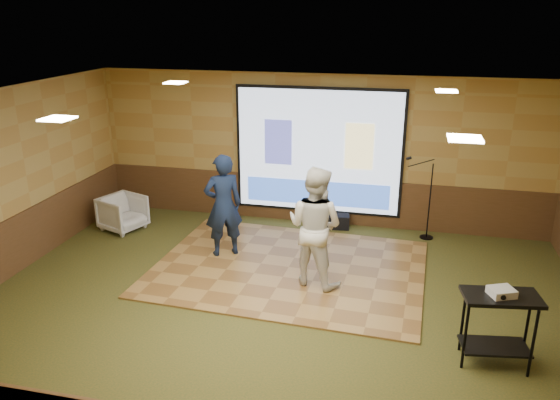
% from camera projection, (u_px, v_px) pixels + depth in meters
% --- Properties ---
extents(ground, '(9.00, 9.00, 0.00)m').
position_uv_depth(ground, '(278.00, 306.00, 8.04)').
color(ground, '#2C3919').
rests_on(ground, ground).
extents(room_shell, '(9.04, 7.04, 3.02)m').
position_uv_depth(room_shell, '(278.00, 170.00, 7.35)').
color(room_shell, '#A68945').
rests_on(room_shell, ground).
extents(wainscot_back, '(9.00, 0.04, 0.95)m').
position_uv_depth(wainscot_back, '(317.00, 200.00, 11.09)').
color(wainscot_back, '#493018').
rests_on(wainscot_back, ground).
extents(wainscot_left, '(0.04, 7.00, 0.95)m').
position_uv_depth(wainscot_left, '(10.00, 248.00, 8.85)').
color(wainscot_left, '#493018').
rests_on(wainscot_left, ground).
extents(projector_screen, '(3.32, 0.06, 2.52)m').
position_uv_depth(projector_screen, '(318.00, 153.00, 10.72)').
color(projector_screen, black).
rests_on(projector_screen, room_shell).
extents(downlight_nw, '(0.32, 0.32, 0.02)m').
position_uv_depth(downlight_nw, '(175.00, 83.00, 9.19)').
color(downlight_nw, beige).
rests_on(downlight_nw, room_shell).
extents(downlight_ne, '(0.32, 0.32, 0.02)m').
position_uv_depth(downlight_ne, '(446.00, 91.00, 8.25)').
color(downlight_ne, beige).
rests_on(downlight_ne, room_shell).
extents(downlight_sw, '(0.32, 0.32, 0.02)m').
position_uv_depth(downlight_sw, '(58.00, 119.00, 6.16)').
color(downlight_sw, beige).
rests_on(downlight_sw, room_shell).
extents(downlight_se, '(0.32, 0.32, 0.02)m').
position_uv_depth(downlight_se, '(465.00, 138.00, 5.21)').
color(downlight_se, beige).
rests_on(downlight_se, room_shell).
extents(dance_floor, '(4.59, 3.58, 0.03)m').
position_uv_depth(dance_floor, '(289.00, 268.00, 9.20)').
color(dance_floor, olive).
rests_on(dance_floor, ground).
extents(player_left, '(0.79, 0.72, 1.82)m').
position_uv_depth(player_left, '(223.00, 205.00, 9.40)').
color(player_left, '#131F3B').
rests_on(player_left, dance_floor).
extents(player_right, '(1.11, 0.99, 1.90)m').
position_uv_depth(player_right, '(315.00, 226.00, 8.38)').
color(player_right, silver).
rests_on(player_right, dance_floor).
extents(av_table, '(0.90, 0.47, 0.94)m').
position_uv_depth(av_table, '(499.00, 316.00, 6.54)').
color(av_table, black).
rests_on(av_table, ground).
extents(projector, '(0.35, 0.33, 0.09)m').
position_uv_depth(projector, '(502.00, 292.00, 6.42)').
color(projector, silver).
rests_on(projector, av_table).
extents(mic_stand, '(0.62, 0.25, 1.59)m').
position_uv_depth(mic_stand, '(425.00, 213.00, 10.30)').
color(mic_stand, black).
rests_on(mic_stand, ground).
extents(banquet_chair, '(0.97, 0.96, 0.69)m').
position_uv_depth(banquet_chair, '(123.00, 213.00, 10.74)').
color(banquet_chair, gray).
rests_on(banquet_chair, ground).
extents(duffel_bag, '(0.47, 0.35, 0.27)m').
position_uv_depth(duffel_bag, '(338.00, 221.00, 10.89)').
color(duffel_bag, black).
rests_on(duffel_bag, ground).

